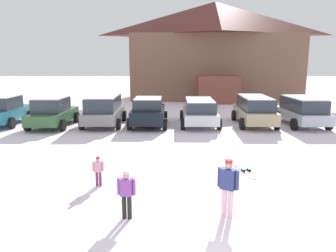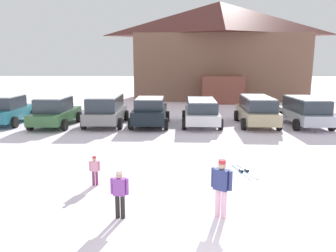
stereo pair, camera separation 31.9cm
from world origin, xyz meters
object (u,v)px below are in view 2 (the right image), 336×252
Objects in this scene: parked_teal_hatchback at (8,110)px; skier_child_in_pink_snowsuit at (95,169)px; parked_grey_wagon at (106,109)px; parked_green_coupe at (55,112)px; pair_of_skis at (244,171)px; skier_teen_in_navy_coat at (221,185)px; parked_beige_suv at (257,110)px; ski_lodge at (218,50)px; parked_silver_wagon at (305,111)px; parked_white_suv at (201,111)px; parked_black_sedan at (150,111)px; skier_child_in_purple_jacket at (120,192)px.

parked_teal_hatchback is 12.21m from skier_child_in_pink_snowsuit.
parked_teal_hatchback is 5.83m from parked_grey_wagon.
skier_child_in_pink_snowsuit is (4.44, -9.01, -0.34)m from parked_green_coupe.
parked_green_coupe is 2.72× the size of pair_of_skis.
parked_beige_suv is at bearing 72.61° from skier_teen_in_navy_coat.
pair_of_skis is (6.32, -8.21, -0.90)m from parked_grey_wagon.
parked_green_coupe reaches higher than skier_child_in_pink_snowsuit.
parked_beige_suv is 3.05× the size of pair_of_skis.
pair_of_skis is (12.16, -8.33, -0.83)m from parked_teal_hatchback.
ski_lodge is at bearing 83.07° from skier_teen_in_navy_coat.
parked_silver_wagon is 13.48m from skier_child_in_pink_snowsuit.
ski_lodge reaches higher than parked_silver_wagon.
parked_white_suv is 1.00× the size of parked_beige_suv.
parked_beige_suv is (8.69, 0.02, -0.02)m from parked_grey_wagon.
ski_lodge is at bearing 91.60° from parked_beige_suv.
parked_teal_hatchback is 0.90× the size of parked_white_suv.
parked_silver_wagon is at bearing 1.33° from parked_green_coupe.
parked_white_suv is (-2.77, -14.71, -3.93)m from ski_lodge.
pair_of_skis is at bearing -122.10° from parked_silver_wagon.
parked_grey_wagon is at bearing 99.82° from skier_child_in_pink_snowsuit.
parked_silver_wagon is 2.82× the size of pair_of_skis.
parked_teal_hatchback is at bearing 127.79° from skier_child_in_pink_snowsuit.
parked_grey_wagon is at bearing 175.88° from parked_black_sedan.
parked_beige_suv is at bearing 1.88° from parked_black_sedan.
skier_teen_in_navy_coat is at bearing -110.73° from pair_of_skis.
parked_green_coupe is 8.31m from parked_white_suv.
pair_of_skis is (3.59, 3.36, -0.64)m from skier_child_in_purple_jacket.
skier_teen_in_navy_coat reaches higher than skier_child_in_purple_jacket.
pair_of_skis is (3.75, -8.03, -0.81)m from parked_black_sedan.
parked_green_coupe reaches higher than parked_white_suv.
parked_black_sedan reaches higher than skier_teen_in_navy_coat.
parked_black_sedan is 3.51× the size of skier_child_in_purple_jacket.
skier_child_in_purple_jacket is at bearing -127.13° from parked_silver_wagon.
ski_lodge is 11.91× the size of skier_teen_in_navy_coat.
parked_green_coupe is 12.37m from skier_child_in_purple_jacket.
parked_white_suv is (5.50, 0.04, -0.09)m from parked_grey_wagon.
skier_teen_in_navy_coat is (2.35, 0.09, 0.14)m from skier_child_in_purple_jacket.
parked_silver_wagon is at bearing -78.32° from ski_lodge.
pair_of_skis is at bearing -106.03° from parked_beige_suv.
parked_teal_hatchback reaches higher than parked_green_coupe.
parked_white_suv reaches higher than pair_of_skis.
parked_grey_wagon is (-8.28, -14.75, -3.83)m from ski_lodge.
parked_teal_hatchback is 2.97× the size of skier_teen_in_navy_coat.
parked_beige_suv is 11.86m from skier_child_in_pink_snowsuit.
parked_black_sedan is at bearing 102.53° from skier_teen_in_navy_coat.
skier_teen_in_navy_coat is at bearing -29.65° from skier_child_in_pink_snowsuit.
parked_green_coupe reaches higher than skier_teen_in_navy_coat.
ski_lodge is at bearing 54.05° from parked_green_coupe.
parked_silver_wagon is 3.69× the size of skier_child_in_purple_jacket.
parked_white_suv is at bearing 4.42° from parked_black_sedan.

